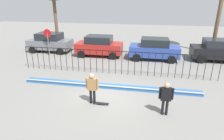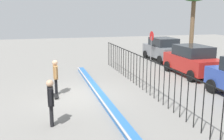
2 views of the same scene
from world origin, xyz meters
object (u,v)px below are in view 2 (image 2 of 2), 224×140
parked_car_red (192,60)px  stop_sign (151,42)px  camera_operator (51,98)px  parked_car_gray (163,49)px  skateboard (56,96)px  skateboarder (56,74)px

parked_car_red → stop_sign: size_ratio=1.72×
camera_operator → stop_sign: stop_sign is taller
parked_car_gray → parked_car_red: size_ratio=1.00×
stop_sign → skateboard: bearing=-48.6°
camera_operator → stop_sign: bearing=-27.9°
parked_car_red → stop_sign: bearing=-172.7°
parked_car_gray → stop_sign: stop_sign is taller
skateboard → parked_car_red: parked_car_red is taller
skateboarder → parked_car_gray: bearing=100.9°
camera_operator → parked_car_gray: parked_car_gray is taller
camera_operator → parked_car_red: bearing=-47.7°
skateboarder → parked_car_red: bearing=75.1°
parked_car_red → stop_sign: (-4.72, -0.75, 0.64)m
skateboard → camera_operator: bearing=16.2°
skateboard → stop_sign: bearing=153.7°
parked_car_gray → parked_car_red: same height
camera_operator → parked_car_red: 10.53m
skateboarder → parked_car_gray: 11.57m
skateboarder → stop_sign: bearing=103.0°
skateboard → camera_operator: size_ratio=0.48×
skateboarder → parked_car_red: (-1.79, 8.62, -0.05)m
skateboard → skateboarder: bearing=-163.1°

